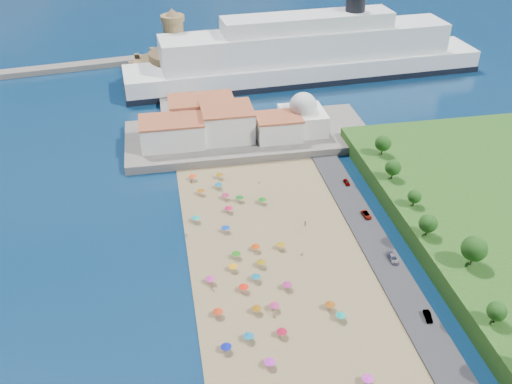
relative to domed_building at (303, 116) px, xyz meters
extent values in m
plane|color=#071938|center=(-30.00, -71.00, -8.97)|extent=(700.00, 700.00, 0.00)
cube|color=#59544C|center=(-20.00, 2.00, -7.47)|extent=(90.00, 36.00, 3.00)
cube|color=#59544C|center=(-42.00, 37.00, -7.77)|extent=(18.00, 70.00, 2.40)
cube|color=silver|center=(-48.00, -2.00, -1.47)|extent=(22.00, 14.00, 9.00)
cube|color=silver|center=(-28.00, 0.00, -0.47)|extent=(18.00, 16.00, 11.00)
cube|color=silver|center=(-10.00, -4.00, -1.97)|extent=(16.00, 12.00, 8.00)
cube|color=silver|center=(-36.00, 12.00, -0.97)|extent=(24.00, 14.00, 10.00)
cube|color=silver|center=(0.00, 0.00, -1.97)|extent=(16.00, 16.00, 8.00)
sphere|color=silver|center=(0.00, 0.00, 4.03)|extent=(10.00, 10.00, 10.00)
cylinder|color=silver|center=(0.00, 0.00, 7.83)|extent=(1.20, 1.20, 1.60)
cylinder|color=olive|center=(-42.00, 67.00, -4.97)|extent=(40.00, 40.00, 8.00)
cylinder|color=olive|center=(-42.00, 67.00, 1.53)|extent=(24.00, 24.00, 5.00)
cylinder|color=olive|center=(-42.00, 67.00, 11.03)|extent=(9.00, 9.00, 14.00)
cylinder|color=olive|center=(-42.00, 67.00, 19.23)|extent=(10.40, 10.40, 2.40)
cone|color=olive|center=(-42.00, 67.00, 21.93)|extent=(6.00, 6.00, 3.00)
cube|color=black|center=(16.42, 57.45, -7.65)|extent=(165.94, 35.00, 2.65)
cube|color=white|center=(16.42, 57.45, -4.06)|extent=(164.92, 34.53, 9.82)
cube|color=white|center=(16.42, 57.45, 7.40)|extent=(131.96, 28.06, 13.10)
cube|color=white|center=(16.42, 57.45, 17.22)|extent=(77.22, 20.18, 6.55)
cylinder|color=black|center=(38.20, 58.86, 23.77)|extent=(8.73, 8.73, 6.55)
cylinder|color=gray|center=(-22.40, -64.12, -7.72)|extent=(0.07, 0.07, 2.00)
cone|color=#9E720E|center=(-22.40, -64.12, -6.82)|extent=(2.50, 2.50, 0.60)
cylinder|color=gray|center=(-42.32, -97.50, -7.72)|extent=(0.07, 0.07, 2.00)
cone|color=#0A168E|center=(-42.32, -97.50, -6.82)|extent=(2.50, 2.50, 0.60)
cylinder|color=gray|center=(-36.27, -53.60, -7.72)|extent=(0.07, 0.07, 2.00)
cone|color=#0C35A3|center=(-36.27, -53.60, -6.82)|extent=(2.50, 2.50, 0.60)
cylinder|color=gray|center=(-29.83, -38.74, -7.72)|extent=(0.07, 0.07, 2.00)
cone|color=#116118|center=(-29.83, -38.74, -6.82)|extent=(2.50, 2.50, 0.60)
cylinder|color=gray|center=(-33.51, -87.04, -7.72)|extent=(0.07, 0.07, 2.00)
cone|color=#85520C|center=(-33.51, -87.04, -6.82)|extent=(2.50, 2.50, 0.60)
cylinder|color=gray|center=(-34.18, -23.88, -7.72)|extent=(0.07, 0.07, 2.00)
cone|color=#865C0C|center=(-34.18, -23.88, -6.82)|extent=(2.50, 2.50, 0.60)
cylinder|color=gray|center=(-44.30, -47.17, -7.72)|extent=(0.07, 0.07, 2.00)
cone|color=#109796|center=(-44.30, -47.17, -6.82)|extent=(2.50, 2.50, 0.60)
cylinder|color=gray|center=(-35.37, -30.03, -7.72)|extent=(0.07, 0.07, 2.00)
cone|color=#0E6084|center=(-35.37, -30.03, -6.82)|extent=(2.50, 2.50, 0.60)
cylinder|color=gray|center=(-36.75, -70.75, -7.72)|extent=(0.07, 0.07, 2.00)
cone|color=orange|center=(-36.75, -70.75, -6.82)|extent=(2.50, 2.50, 0.60)
cylinder|color=gray|center=(-29.08, -86.85, -7.72)|extent=(0.07, 0.07, 2.00)
cone|color=#AC245F|center=(-29.08, -86.85, -6.82)|extent=(2.50, 2.50, 0.60)
cylinder|color=gray|center=(-34.00, -43.92, -7.72)|extent=(0.07, 0.07, 2.00)
cone|color=#C00F45|center=(-34.00, -43.92, -6.82)|extent=(2.50, 2.50, 0.60)
cylinder|color=gray|center=(-29.39, -63.69, -7.72)|extent=(0.07, 0.07, 2.00)
cone|color=red|center=(-29.39, -63.69, -6.82)|extent=(2.50, 2.50, 0.60)
cylinder|color=gray|center=(-35.11, -65.75, -7.72)|extent=(0.07, 0.07, 2.00)
cone|color=#207214|center=(-35.11, -65.75, -6.82)|extent=(2.50, 2.50, 0.60)
cylinder|color=gray|center=(-41.26, -32.76, -7.72)|extent=(0.07, 0.07, 2.00)
cone|color=#964D0D|center=(-41.26, -32.76, -6.82)|extent=(2.50, 2.50, 0.60)
cylinder|color=gray|center=(-34.00, -36.64, -7.72)|extent=(0.07, 0.07, 2.00)
cone|color=#A02248|center=(-34.00, -36.64, -6.82)|extent=(2.50, 2.50, 0.60)
cylinder|color=gray|center=(-29.20, -70.49, -7.72)|extent=(0.07, 0.07, 2.00)
cone|color=#84690C|center=(-29.20, -70.49, -6.82)|extent=(2.50, 2.50, 0.60)
cylinder|color=gray|center=(-35.28, -79.05, -7.72)|extent=(0.07, 0.07, 2.00)
cone|color=red|center=(-35.28, -79.05, -6.82)|extent=(2.50, 2.50, 0.60)
cylinder|color=gray|center=(-24.34, -80.24, -7.72)|extent=(0.07, 0.07, 2.00)
cone|color=#A0226A|center=(-24.34, -80.24, -6.82)|extent=(2.50, 2.50, 0.60)
cylinder|color=gray|center=(-43.03, -23.30, -7.72)|extent=(0.07, 0.07, 2.00)
cone|color=red|center=(-43.03, -23.30, -6.82)|extent=(2.50, 2.50, 0.60)
cylinder|color=gray|center=(-14.43, -111.51, -7.72)|extent=(0.07, 0.07, 2.00)
cone|color=#CB2BBF|center=(-14.43, -111.51, -6.82)|extent=(2.50, 2.50, 0.60)
cylinder|color=gray|center=(-42.73, -86.40, -7.72)|extent=(0.07, 0.07, 2.00)
cone|color=red|center=(-42.73, -86.40, -6.82)|extent=(2.50, 2.50, 0.60)
cylinder|color=gray|center=(-14.39, -92.92, -7.72)|extent=(0.07, 0.07, 2.00)
cone|color=#0F8C7F|center=(-14.39, -92.92, -6.82)|extent=(2.50, 2.50, 0.60)
cylinder|color=gray|center=(-43.16, -74.56, -7.72)|extent=(0.07, 0.07, 2.00)
cone|color=#C1298F|center=(-43.16, -74.56, -6.82)|extent=(2.50, 2.50, 0.60)
cylinder|color=gray|center=(-33.71, -103.43, -7.72)|extent=(0.07, 0.07, 2.00)
cone|color=#B927B0|center=(-33.71, -103.43, -6.82)|extent=(2.50, 2.50, 0.60)
cylinder|color=gray|center=(-31.54, -75.82, -7.72)|extent=(0.07, 0.07, 2.00)
cone|color=#0E6684|center=(-31.54, -75.82, -6.82)|extent=(2.50, 2.50, 0.60)
cylinder|color=gray|center=(-23.13, -41.21, -7.72)|extent=(0.07, 0.07, 2.00)
cone|color=#146F13|center=(-23.13, -41.21, -6.82)|extent=(2.50, 2.50, 0.60)
cylinder|color=gray|center=(-36.86, -95.30, -7.72)|extent=(0.07, 0.07, 2.00)
cone|color=#106797|center=(-36.86, -95.30, -6.82)|extent=(2.50, 2.50, 0.60)
cylinder|color=gray|center=(-29.19, -95.38, -7.72)|extent=(0.07, 0.07, 2.00)
cone|color=#A30D2B|center=(-29.19, -95.38, -6.82)|extent=(2.50, 2.50, 0.60)
cylinder|color=gray|center=(-15.81, -88.98, -7.72)|extent=(0.07, 0.07, 2.00)
cone|color=#8B430C|center=(-15.81, -88.98, -6.82)|extent=(2.50, 2.50, 0.60)
imported|color=tan|center=(-47.54, -54.14, -7.91)|extent=(1.21, 1.02, 1.62)
imported|color=tan|center=(-22.04, -30.28, -7.91)|extent=(1.22, 1.04, 1.63)
imported|color=tan|center=(-29.57, -89.11, -7.83)|extent=(0.63, 0.91, 1.80)
imported|color=tan|center=(-43.83, -25.45, -7.92)|extent=(0.79, 1.01, 1.60)
imported|color=tan|center=(-12.96, -54.74, -7.85)|extent=(0.56, 1.63, 1.74)
imported|color=tan|center=(-17.32, -67.95, -7.82)|extent=(0.46, 0.68, 1.81)
imported|color=tan|center=(-42.84, -77.37, -7.94)|extent=(0.86, 0.72, 1.57)
imported|color=gray|center=(6.00, -96.50, -7.62)|extent=(1.95, 4.12, 1.31)
imported|color=gray|center=(6.00, -35.45, -7.67)|extent=(1.48, 3.57, 1.21)
imported|color=gray|center=(6.00, -54.07, -7.66)|extent=(2.28, 4.55, 1.24)
imported|color=gray|center=(6.00, -74.68, -7.56)|extent=(2.05, 4.93, 1.42)
cylinder|color=#382314|center=(16.77, -105.13, -1.75)|extent=(0.50, 0.50, 2.45)
sphere|color=#14380F|center=(16.77, -105.13, 0.46)|extent=(4.41, 4.41, 4.41)
cylinder|color=#382314|center=(21.48, -85.81, -1.17)|extent=(0.50, 0.50, 3.60)
sphere|color=#14380F|center=(21.48, -85.81, 2.07)|extent=(6.48, 6.48, 6.48)
cylinder|color=#382314|center=(15.71, -72.37, -1.58)|extent=(0.50, 0.50, 2.79)
sphere|color=#14380F|center=(15.71, -72.37, 0.93)|extent=(5.02, 5.02, 5.02)
cylinder|color=#382314|center=(18.10, -58.41, -1.85)|extent=(0.50, 0.50, 2.26)
sphere|color=#14380F|center=(18.10, -58.41, 0.19)|extent=(4.06, 4.06, 4.06)
cylinder|color=#382314|center=(17.72, -42.93, -1.58)|extent=(0.50, 0.50, 2.78)
sphere|color=#14380F|center=(17.72, -42.93, 0.92)|extent=(5.01, 5.01, 5.01)
cylinder|color=#382314|center=(20.30, -27.74, -1.48)|extent=(0.50, 0.50, 2.99)
sphere|color=#14380F|center=(20.30, -27.74, 1.21)|extent=(5.39, 5.39, 5.39)
camera|label=1|loc=(-51.76, -184.54, 90.19)|focal=40.00mm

